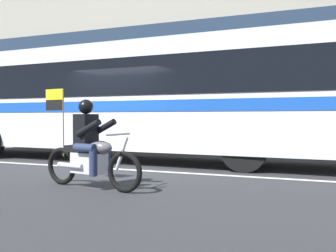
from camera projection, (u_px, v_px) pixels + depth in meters
The scene contains 5 objects.
ground_plane at pixel (116, 165), 9.28m from camera, with size 60.00×60.00×0.00m, color #2B2B2D.
sidewalk_curb at pixel (179, 147), 14.04m from camera, with size 28.00×3.80×0.15m, color gray.
lane_center_stripe at pixel (103, 168), 8.72m from camera, with size 26.60×0.14×0.01m, color silver.
transit_bus at pixel (126, 96), 10.46m from camera, with size 13.21×2.96×3.22m.
motorcycle_with_rider at pixel (90, 150), 6.27m from camera, with size 2.18×0.70×1.78m.
Camera 1 is at (4.57, -8.16, 1.25)m, focal length 38.24 mm.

